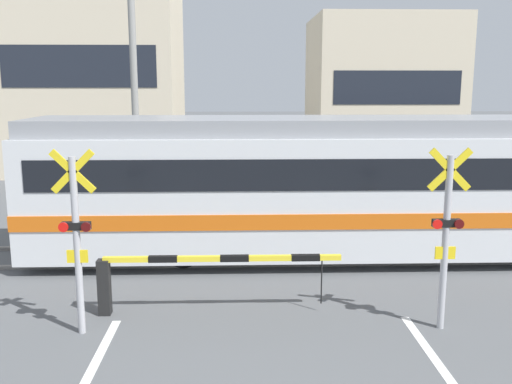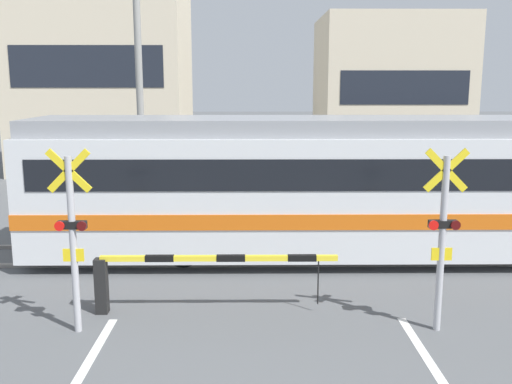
{
  "view_description": "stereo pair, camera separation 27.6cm",
  "coord_description": "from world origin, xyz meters",
  "px_view_note": "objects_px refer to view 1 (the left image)",
  "views": [
    {
      "loc": [
        -0.39,
        -3.36,
        3.86
      ],
      "look_at": [
        0.0,
        8.59,
        1.6
      ],
      "focal_mm": 40.0,
      "sensor_mm": 36.0,
      "label": 1
    },
    {
      "loc": [
        -0.11,
        -3.36,
        3.86
      ],
      "look_at": [
        0.0,
        8.59,
        1.6
      ],
      "focal_mm": 40.0,
      "sensor_mm": 36.0,
      "label": 2
    }
  ],
  "objects_px": {
    "commuter_train": "(432,183)",
    "crossing_signal_right": "(446,231)",
    "crossing_barrier_near": "(173,271)",
    "crossing_signal_left": "(76,234)",
    "crossing_barrier_far": "(304,196)"
  },
  "relations": [
    {
      "from": "commuter_train",
      "to": "crossing_signal_right",
      "type": "height_order",
      "value": "commuter_train"
    },
    {
      "from": "crossing_barrier_near",
      "to": "crossing_signal_left",
      "type": "distance_m",
      "value": 1.77
    },
    {
      "from": "commuter_train",
      "to": "crossing_barrier_near",
      "type": "relative_size",
      "value": 4.35
    },
    {
      "from": "crossing_signal_right",
      "to": "crossing_signal_left",
      "type": "bearing_deg",
      "value": 180.0
    },
    {
      "from": "commuter_train",
      "to": "crossing_signal_right",
      "type": "relative_size",
      "value": 6.14
    },
    {
      "from": "crossing_barrier_far",
      "to": "crossing_signal_right",
      "type": "xyz_separation_m",
      "value": [
        1.36,
        -7.23,
        0.85
      ]
    },
    {
      "from": "crossing_signal_right",
      "to": "crossing_barrier_near",
      "type": "bearing_deg",
      "value": 170.42
    },
    {
      "from": "crossing_signal_left",
      "to": "crossing_barrier_far",
      "type": "bearing_deg",
      "value": 58.92
    },
    {
      "from": "crossing_barrier_near",
      "to": "crossing_barrier_far",
      "type": "height_order",
      "value": "same"
    },
    {
      "from": "commuter_train",
      "to": "crossing_signal_left",
      "type": "bearing_deg",
      "value": -150.01
    },
    {
      "from": "crossing_barrier_far",
      "to": "crossing_signal_right",
      "type": "distance_m",
      "value": 7.41
    },
    {
      "from": "crossing_barrier_near",
      "to": "crossing_barrier_far",
      "type": "distance_m",
      "value": 7.15
    },
    {
      "from": "commuter_train",
      "to": "crossing_barrier_near",
      "type": "height_order",
      "value": "commuter_train"
    },
    {
      "from": "crossing_barrier_near",
      "to": "crossing_signal_left",
      "type": "xyz_separation_m",
      "value": [
        -1.36,
        -0.74,
        0.85
      ]
    },
    {
      "from": "crossing_barrier_far",
      "to": "crossing_signal_left",
      "type": "relative_size",
      "value": 1.41
    }
  ]
}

